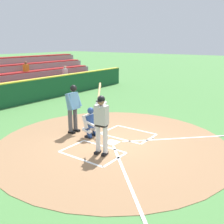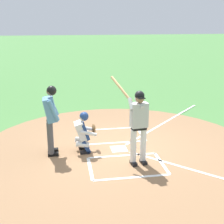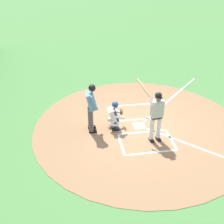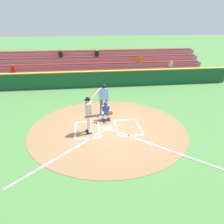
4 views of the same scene
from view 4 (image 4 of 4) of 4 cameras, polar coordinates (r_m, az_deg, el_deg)
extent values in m
plane|color=#4C8442|center=(11.51, -1.09, -4.23)|extent=(120.00, 120.00, 0.00)
cylinder|color=#99704C|center=(11.50, -1.09, -4.21)|extent=(8.00, 8.00, 0.01)
cube|color=white|center=(11.50, -1.09, -4.17)|extent=(0.44, 0.44, 0.01)
cube|color=white|center=(12.44, 3.25, -1.98)|extent=(1.20, 0.08, 0.01)
cube|color=white|center=(10.87, 4.99, -5.98)|extent=(1.20, 0.08, 0.01)
cube|color=white|center=(11.55, 1.14, -4.03)|extent=(0.08, 1.80, 0.01)
cube|color=white|center=(11.78, 6.93, -3.65)|extent=(0.08, 1.80, 0.01)
cube|color=white|center=(12.25, -6.46, -2.52)|extent=(1.20, 0.08, 0.01)
cube|color=white|center=(10.66, -6.19, -6.69)|extent=(1.20, 0.08, 0.01)
cube|color=white|center=(11.47, -3.33, -4.30)|extent=(0.08, 1.80, 0.01)
cube|color=white|center=(11.46, -9.34, -4.61)|extent=(0.08, 1.80, 0.01)
cube|color=white|center=(9.68, -12.28, -10.49)|extent=(3.73, 3.73, 0.01)
cube|color=white|center=(10.16, 12.31, -8.76)|extent=(3.73, 3.73, 0.01)
cylinder|color=white|center=(10.84, -5.78, -3.21)|extent=(0.15, 0.15, 0.84)
cube|color=black|center=(11.04, -5.89, -5.35)|extent=(0.27, 0.15, 0.09)
cylinder|color=white|center=(11.07, -6.01, -2.63)|extent=(0.15, 0.15, 0.84)
cube|color=black|center=(11.27, -6.11, -4.74)|extent=(0.27, 0.15, 0.09)
cube|color=black|center=(10.76, -6.00, -0.67)|extent=(0.26, 0.37, 0.10)
cube|color=#BCBCBC|center=(10.64, -6.06, 0.86)|extent=(0.29, 0.43, 0.60)
sphere|color=#9E7051|center=(10.49, -6.27, 2.92)|extent=(0.21, 0.21, 0.21)
sphere|color=black|center=(10.47, -6.17, 3.29)|extent=(0.23, 0.23, 0.23)
cube|color=black|center=(10.46, -6.76, 3.05)|extent=(0.13, 0.18, 0.02)
cylinder|color=#BCBCBC|center=(10.53, -5.85, 2.26)|extent=(0.44, 0.14, 0.21)
cylinder|color=#BCBCBC|center=(10.72, -6.03, 2.65)|extent=(0.27, 0.12, 0.29)
cylinder|color=tan|center=(10.80, -4.31, 4.56)|extent=(0.65, 0.44, 0.53)
cylinder|color=tan|center=(10.69, -5.77, 2.95)|extent=(0.10, 0.11, 0.08)
cube|color=black|center=(12.37, -0.85, -1.95)|extent=(0.13, 0.26, 0.09)
cube|color=navy|center=(12.27, -0.82, -1.37)|extent=(0.13, 0.25, 0.37)
cylinder|color=silver|center=(12.32, -0.90, -0.85)|extent=(0.16, 0.37, 0.21)
cube|color=black|center=(12.33, -2.32, -2.06)|extent=(0.13, 0.26, 0.09)
cube|color=navy|center=(12.23, -2.30, -1.48)|extent=(0.13, 0.25, 0.37)
cylinder|color=silver|center=(12.28, -2.37, -0.95)|extent=(0.16, 0.37, 0.21)
cube|color=silver|center=(12.18, -1.66, 0.58)|extent=(0.41, 0.37, 0.52)
cube|color=navy|center=(12.08, -1.58, 0.39)|extent=(0.43, 0.23, 0.46)
sphere|color=beige|center=(11.98, -1.63, 2.09)|extent=(0.21, 0.21, 0.21)
sphere|color=navy|center=(11.95, -1.62, 2.15)|extent=(0.24, 0.24, 0.24)
cylinder|color=silver|center=(12.06, -0.60, 0.25)|extent=(0.11, 0.45, 0.20)
cylinder|color=silver|center=(12.01, -2.48, 0.12)|extent=(0.11, 0.45, 0.20)
ellipsoid|color=brown|center=(11.89, -0.44, -0.25)|extent=(0.28, 0.11, 0.28)
cylinder|color=#4C4C51|center=(12.99, -1.49, 1.54)|extent=(0.16, 0.16, 0.86)
cube|color=black|center=(13.12, -1.44, -0.43)|extent=(0.14, 0.28, 0.09)
cylinder|color=#4C4C51|center=(12.95, -2.71, 1.46)|extent=(0.16, 0.16, 0.86)
cube|color=black|center=(13.09, -2.65, -0.51)|extent=(0.14, 0.28, 0.09)
cube|color=#5B8EB7|center=(12.68, -2.12, 4.55)|extent=(0.45, 0.38, 0.66)
sphere|color=#9E7051|center=(12.50, -2.13, 6.53)|extent=(0.22, 0.22, 0.22)
sphere|color=black|center=(12.47, -2.12, 6.59)|extent=(0.25, 0.25, 0.25)
cylinder|color=#5B8EB7|center=(12.62, -0.99, 4.62)|extent=(0.11, 0.29, 0.56)
cylinder|color=#5B8EB7|center=(12.57, -3.17, 4.50)|extent=(0.11, 0.29, 0.56)
sphere|color=white|center=(10.79, 5.70, -6.12)|extent=(0.07, 0.07, 0.07)
cube|color=#19512D|center=(18.30, -3.80, 8.33)|extent=(22.00, 0.36, 1.25)
cube|color=yellow|center=(18.14, -3.86, 10.33)|extent=(22.00, 0.32, 0.06)
cube|color=gray|center=(19.39, -3.99, 7.96)|extent=(20.00, 0.85, 0.45)
cube|color=maroon|center=(19.32, -4.01, 8.71)|extent=(19.60, 0.72, 0.08)
cube|color=gray|center=(20.15, -4.17, 9.20)|extent=(20.00, 0.85, 0.90)
cube|color=maroon|center=(20.04, -4.21, 10.56)|extent=(19.60, 0.72, 0.08)
cube|color=gray|center=(20.93, -4.34, 10.35)|extent=(20.00, 0.85, 1.35)
cube|color=maroon|center=(20.78, -4.40, 12.27)|extent=(19.60, 0.72, 0.08)
cube|color=gray|center=(21.71, -4.50, 11.42)|extent=(20.00, 0.85, 1.80)
cube|color=maroon|center=(21.54, -4.58, 13.87)|extent=(19.60, 0.72, 0.08)
cube|color=gray|center=(22.50, -4.65, 12.42)|extent=(20.00, 0.85, 2.25)
cube|color=maroon|center=(22.31, -4.75, 15.36)|extent=(19.60, 0.72, 0.08)
cube|color=white|center=(21.45, 14.80, 11.44)|extent=(0.36, 0.22, 0.46)
sphere|color=beige|center=(21.39, 14.89, 12.33)|extent=(0.20, 0.20, 0.20)
cube|color=orange|center=(21.30, 6.94, 13.18)|extent=(0.36, 0.22, 0.46)
sphere|color=brown|center=(21.25, 6.99, 14.09)|extent=(0.20, 0.20, 0.20)
cube|color=black|center=(21.46, -3.93, 14.59)|extent=(0.36, 0.22, 0.46)
sphere|color=beige|center=(21.41, -3.95, 15.48)|extent=(0.20, 0.20, 0.20)
cube|color=black|center=(21.50, -12.97, 14.09)|extent=(0.36, 0.22, 0.46)
sphere|color=brown|center=(21.46, -13.05, 14.98)|extent=(0.20, 0.20, 0.20)
cube|color=red|center=(20.72, -23.84, 9.86)|extent=(0.36, 0.22, 0.46)
sphere|color=brown|center=(20.65, -23.99, 10.77)|extent=(0.20, 0.20, 0.20)
camera|label=1|loc=(7.93, -53.62, -0.06)|focal=42.00mm
camera|label=2|loc=(13.56, -38.06, 10.82)|focal=50.08mm
camera|label=3|loc=(14.56, -40.75, 19.78)|focal=43.88mm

